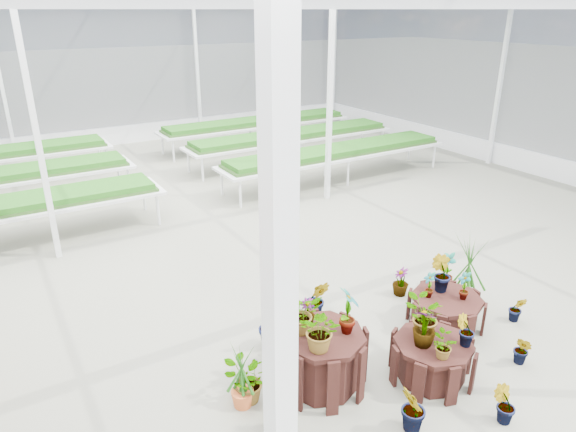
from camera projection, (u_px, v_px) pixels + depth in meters
ground_plane at (318, 312)px, 7.66m from camera, size 24.00×24.00×0.00m
greenhouse_shell at (322, 167)px, 6.82m from camera, size 18.00×24.00×4.50m
steel_frame at (322, 167)px, 6.82m from camera, size 18.00×24.00×4.50m
nursery_benches at (160, 167)px, 13.21m from camera, size 16.00×7.00×0.84m
plinth_tall at (322, 359)px, 6.07m from camera, size 1.38×1.38×0.71m
plinth_mid at (432, 360)px, 6.21m from camera, size 1.23×1.23×0.52m
plinth_low at (445, 311)px, 7.25m from camera, size 1.18×1.18×0.46m
nursery_plants at (370, 321)px, 6.44m from camera, size 4.49×3.10×1.32m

